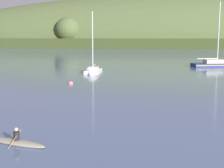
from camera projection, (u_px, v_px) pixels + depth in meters
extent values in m
cube|color=#35401E|center=(75.00, 43.00, 178.49)|extent=(420.48, 94.66, 4.92)
ellipsoid|color=#4C5B33|center=(178.00, 46.00, 191.83)|extent=(338.98, 101.15, 61.59)
sphere|color=#4C5B33|center=(68.00, 30.00, 168.72)|extent=(13.31, 13.31, 13.31)
cube|color=white|center=(93.00, 72.00, 50.86)|extent=(2.72, 5.69, 0.85)
cone|color=white|center=(91.00, 74.00, 48.15)|extent=(2.24, 1.57, 2.11)
cube|color=gold|center=(93.00, 71.00, 50.83)|extent=(2.74, 5.70, 0.10)
cube|color=#BCB299|center=(93.00, 68.00, 50.62)|extent=(1.73, 2.61, 0.52)
cylinder|color=silver|center=(93.00, 41.00, 49.44)|extent=(0.15, 0.15, 9.17)
cylinder|color=silver|center=(94.00, 65.00, 51.44)|extent=(0.40, 2.89, 0.12)
cube|color=navy|center=(212.00, 66.00, 60.72)|extent=(7.98, 3.84, 1.21)
cube|color=gold|center=(212.00, 65.00, 60.68)|extent=(7.98, 3.87, 0.14)
cube|color=#BCB299|center=(213.00, 61.00, 60.60)|extent=(3.67, 2.42, 0.72)
cylinder|color=silver|center=(219.00, 33.00, 59.89)|extent=(0.21, 0.21, 11.54)
cylinder|color=silver|center=(207.00, 59.00, 60.38)|extent=(4.03, 0.62, 0.17)
ellipsoid|color=gray|center=(17.00, 143.00, 16.97)|extent=(3.65, 2.16, 0.30)
cylinder|color=black|center=(16.00, 137.00, 16.92)|extent=(0.42, 0.42, 0.55)
sphere|color=tan|center=(16.00, 129.00, 16.87)|extent=(0.22, 0.22, 0.22)
cylinder|color=olive|center=(14.00, 140.00, 16.60)|extent=(0.54, 1.16, 0.89)
sphere|color=#E06675|center=(71.00, 84.00, 38.71)|extent=(0.66, 0.66, 0.66)
cylinder|color=black|center=(71.00, 81.00, 38.65)|extent=(0.04, 0.04, 0.08)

